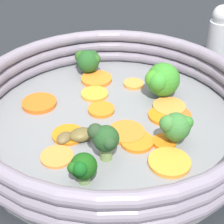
% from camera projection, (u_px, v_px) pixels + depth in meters
% --- Properties ---
extents(ground_plane, '(4.00, 4.00, 0.00)m').
position_uv_depth(ground_plane, '(112.00, 129.00, 0.49)').
color(ground_plane, '#212327').
extents(skillet, '(0.34, 0.34, 0.01)m').
position_uv_depth(skillet, '(112.00, 126.00, 0.48)').
color(skillet, gray).
rests_on(skillet, ground_plane).
extents(skillet_rim_wall, '(0.36, 0.36, 0.05)m').
position_uv_depth(skillet_rim_wall, '(112.00, 105.00, 0.46)').
color(skillet_rim_wall, gray).
rests_on(skillet_rim_wall, skillet).
extents(carrot_slice_0, '(0.04, 0.04, 0.00)m').
position_uv_depth(carrot_slice_0, '(164.00, 142.00, 0.44)').
color(carrot_slice_0, orange).
rests_on(carrot_slice_0, skillet).
extents(carrot_slice_1, '(0.05, 0.05, 0.00)m').
position_uv_depth(carrot_slice_1, '(57.00, 157.00, 0.42)').
color(carrot_slice_1, orange).
rests_on(carrot_slice_1, skillet).
extents(carrot_slice_2, '(0.05, 0.05, 0.01)m').
position_uv_depth(carrot_slice_2, '(169.00, 107.00, 0.50)').
color(carrot_slice_2, orange).
rests_on(carrot_slice_2, skillet).
extents(carrot_slice_3, '(0.05, 0.05, 0.01)m').
position_uv_depth(carrot_slice_3, '(169.00, 162.00, 0.41)').
color(carrot_slice_3, orange).
rests_on(carrot_slice_3, skillet).
extents(carrot_slice_4, '(0.04, 0.04, 0.00)m').
position_uv_depth(carrot_slice_4, '(68.00, 135.00, 0.45)').
color(carrot_slice_4, orange).
rests_on(carrot_slice_4, skillet).
extents(carrot_slice_5, '(0.04, 0.04, 0.00)m').
position_uv_depth(carrot_slice_5, '(133.00, 84.00, 0.55)').
color(carrot_slice_5, '#F7923B').
rests_on(carrot_slice_5, skillet).
extents(carrot_slice_6, '(0.06, 0.06, 0.01)m').
position_uv_depth(carrot_slice_6, '(96.00, 79.00, 0.56)').
color(carrot_slice_6, orange).
rests_on(carrot_slice_6, skillet).
extents(carrot_slice_7, '(0.06, 0.06, 0.01)m').
position_uv_depth(carrot_slice_7, '(126.00, 132.00, 0.46)').
color(carrot_slice_7, orange).
rests_on(carrot_slice_7, skillet).
extents(carrot_slice_8, '(0.06, 0.06, 0.00)m').
position_uv_depth(carrot_slice_8, '(175.00, 115.00, 0.49)').
color(carrot_slice_8, orange).
rests_on(carrot_slice_8, skillet).
extents(carrot_slice_9, '(0.05, 0.05, 0.00)m').
position_uv_depth(carrot_slice_9, '(101.00, 110.00, 0.50)').
color(carrot_slice_9, orange).
rests_on(carrot_slice_9, skillet).
extents(carrot_slice_10, '(0.06, 0.06, 0.00)m').
position_uv_depth(carrot_slice_10, '(163.00, 116.00, 0.49)').
color(carrot_slice_10, orange).
rests_on(carrot_slice_10, skillet).
extents(carrot_slice_11, '(0.05, 0.05, 0.01)m').
position_uv_depth(carrot_slice_11, '(39.00, 103.00, 0.51)').
color(carrot_slice_11, orange).
rests_on(carrot_slice_11, skillet).
extents(carrot_slice_12, '(0.05, 0.05, 0.00)m').
position_uv_depth(carrot_slice_12, '(137.00, 141.00, 0.44)').
color(carrot_slice_12, orange).
rests_on(carrot_slice_12, skillet).
extents(carrot_slice_13, '(0.05, 0.05, 0.00)m').
position_uv_depth(carrot_slice_13, '(95.00, 94.00, 0.53)').
color(carrot_slice_13, orange).
rests_on(carrot_slice_13, skillet).
extents(broccoli_floret_0, '(0.03, 0.03, 0.04)m').
position_uv_depth(broccoli_floret_0, '(80.00, 167.00, 0.38)').
color(broccoli_floret_0, '#769A54').
rests_on(broccoli_floret_0, skillet).
extents(broccoli_floret_1, '(0.04, 0.04, 0.04)m').
position_uv_depth(broccoli_floret_1, '(88.00, 60.00, 0.57)').
color(broccoli_floret_1, '#76A355').
rests_on(broccoli_floret_1, skillet).
extents(broccoli_floret_2, '(0.03, 0.04, 0.04)m').
position_uv_depth(broccoli_floret_2, '(176.00, 126.00, 0.43)').
color(broccoli_floret_2, '#6E9348').
rests_on(broccoli_floret_2, skillet).
extents(broccoli_floret_3, '(0.05, 0.05, 0.05)m').
position_uv_depth(broccoli_floret_3, '(162.00, 79.00, 0.51)').
color(broccoli_floret_3, '#698D53').
rests_on(broccoli_floret_3, skillet).
extents(broccoli_floret_4, '(0.03, 0.03, 0.04)m').
position_uv_depth(broccoli_floret_4, '(105.00, 139.00, 0.41)').
color(broccoli_floret_4, '#7E9C53').
rests_on(broccoli_floret_4, skillet).
extents(mushroom_piece_0, '(0.03, 0.02, 0.01)m').
position_uv_depth(mushroom_piece_0, '(64.00, 138.00, 0.44)').
color(mushroom_piece_0, brown).
rests_on(mushroom_piece_0, skillet).
extents(mushroom_piece_1, '(0.03, 0.04, 0.01)m').
position_uv_depth(mushroom_piece_1, '(81.00, 135.00, 0.45)').
color(mushroom_piece_1, brown).
rests_on(mushroom_piece_1, skillet).
extents(salt_shaker, '(0.04, 0.04, 0.10)m').
position_uv_depth(salt_shaker, '(219.00, 37.00, 0.60)').
color(salt_shaker, silver).
rests_on(salt_shaker, ground_plane).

